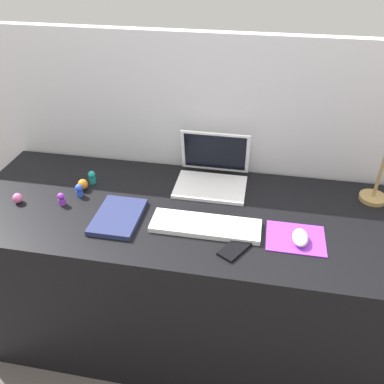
% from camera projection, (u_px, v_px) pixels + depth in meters
% --- Properties ---
extents(ground_plane, '(6.00, 6.00, 0.00)m').
position_uv_depth(ground_plane, '(186.00, 328.00, 2.01)').
color(ground_plane, '#59514C').
extents(back_wall, '(2.98, 0.05, 1.34)m').
position_uv_depth(back_wall, '(200.00, 176.00, 1.95)').
color(back_wall, silver).
rests_on(back_wall, ground_plane).
extents(desk, '(1.78, 0.68, 0.74)m').
position_uv_depth(desk, '(185.00, 276.00, 1.81)').
color(desk, black).
rests_on(desk, ground_plane).
extents(laptop, '(0.30, 0.25, 0.21)m').
position_uv_depth(laptop, '(212.00, 171.00, 1.74)').
color(laptop, white).
rests_on(laptop, desk).
extents(keyboard, '(0.41, 0.13, 0.02)m').
position_uv_depth(keyboard, '(206.00, 226.00, 1.50)').
color(keyboard, white).
rests_on(keyboard, desk).
extents(mousepad, '(0.21, 0.17, 0.00)m').
position_uv_depth(mousepad, '(296.00, 238.00, 1.45)').
color(mousepad, purple).
rests_on(mousepad, desk).
extents(mouse, '(0.06, 0.10, 0.03)m').
position_uv_depth(mouse, '(300.00, 238.00, 1.43)').
color(mouse, white).
rests_on(mouse, mousepad).
extents(cell_phone, '(0.12, 0.14, 0.01)m').
position_uv_depth(cell_phone, '(235.00, 249.00, 1.40)').
color(cell_phone, black).
rests_on(cell_phone, desk).
extents(notebook_pad, '(0.17, 0.24, 0.02)m').
position_uv_depth(notebook_pad, '(118.00, 217.00, 1.55)').
color(notebook_pad, navy).
rests_on(notebook_pad, desk).
extents(toy_figurine_purple, '(0.03, 0.03, 0.05)m').
position_uv_depth(toy_figurine_purple, '(61.00, 199.00, 1.62)').
color(toy_figurine_purple, purple).
rests_on(toy_figurine_purple, desk).
extents(toy_figurine_orange, '(0.04, 0.04, 0.05)m').
position_uv_depth(toy_figurine_orange, '(83.00, 184.00, 1.71)').
color(toy_figurine_orange, orange).
rests_on(toy_figurine_orange, desk).
extents(toy_figurine_teal, '(0.03, 0.03, 0.06)m').
position_uv_depth(toy_figurine_teal, '(92.00, 177.00, 1.75)').
color(toy_figurine_teal, teal).
rests_on(toy_figurine_teal, desk).
extents(toy_figurine_blue, '(0.03, 0.03, 0.05)m').
position_uv_depth(toy_figurine_blue, '(79.00, 190.00, 1.67)').
color(toy_figurine_blue, blue).
rests_on(toy_figurine_blue, desk).
extents(toy_figurine_pink, '(0.04, 0.04, 0.04)m').
position_uv_depth(toy_figurine_pink, '(18.00, 198.00, 1.63)').
color(toy_figurine_pink, pink).
rests_on(toy_figurine_pink, desk).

